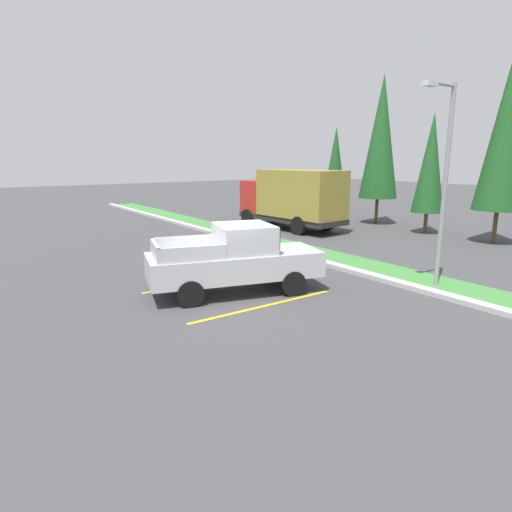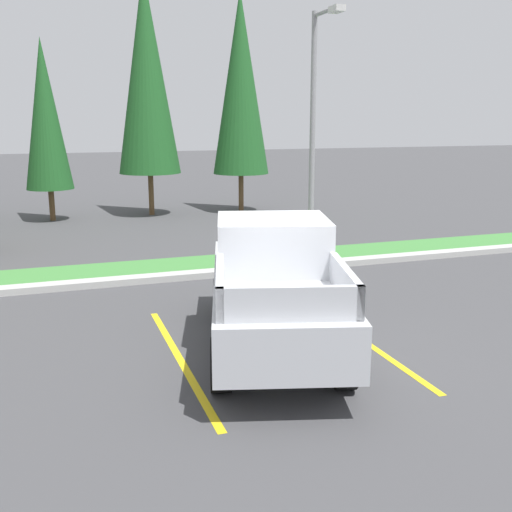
% 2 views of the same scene
% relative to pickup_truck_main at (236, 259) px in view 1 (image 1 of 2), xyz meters
% --- Properties ---
extents(ground_plane, '(120.00, 120.00, 0.00)m').
position_rel_pickup_truck_main_xyz_m(ground_plane, '(0.10, -0.28, -1.04)').
color(ground_plane, '#424244').
extents(parking_line_near, '(0.12, 4.80, 0.01)m').
position_rel_pickup_truck_main_xyz_m(parking_line_near, '(-1.56, -0.05, -1.04)').
color(parking_line_near, yellow).
rests_on(parking_line_near, ground).
extents(parking_line_far, '(0.12, 4.80, 0.01)m').
position_rel_pickup_truck_main_xyz_m(parking_line_far, '(1.54, -0.05, -1.04)').
color(parking_line_far, yellow).
rests_on(parking_line_far, ground).
extents(curb_strip, '(56.00, 0.40, 0.15)m').
position_rel_pickup_truck_main_xyz_m(curb_strip, '(0.10, 4.72, -0.97)').
color(curb_strip, '#B2B2AD').
rests_on(curb_strip, ground).
extents(grass_median, '(56.00, 1.80, 0.06)m').
position_rel_pickup_truck_main_xyz_m(grass_median, '(0.10, 5.82, -1.01)').
color(grass_median, '#42843D').
rests_on(grass_median, ground).
extents(pickup_truck_main, '(3.25, 5.54, 2.10)m').
position_rel_pickup_truck_main_xyz_m(pickup_truck_main, '(0.00, 0.00, 0.00)').
color(pickup_truck_main, black).
rests_on(pickup_truck_main, ground).
extents(cargo_truck_distant, '(6.95, 2.93, 3.40)m').
position_rel_pickup_truck_main_xyz_m(cargo_truck_distant, '(-8.49, 9.28, 0.81)').
color(cargo_truck_distant, black).
rests_on(cargo_truck_distant, ground).
extents(street_light, '(0.24, 1.49, 6.21)m').
position_rel_pickup_truck_main_xyz_m(street_light, '(3.15, 5.45, 2.60)').
color(street_light, gray).
rests_on(street_light, ground).
extents(cypress_tree_leftmost, '(1.60, 1.60, 6.14)m').
position_rel_pickup_truck_main_xyz_m(cypress_tree_leftmost, '(-10.83, 14.99, 2.57)').
color(cypress_tree_leftmost, brown).
rests_on(cypress_tree_leftmost, ground).
extents(cypress_tree_left_inner, '(2.33, 2.33, 8.96)m').
position_rel_pickup_truck_main_xyz_m(cypress_tree_left_inner, '(-7.17, 15.09, 4.24)').
color(cypress_tree_left_inner, brown).
rests_on(cypress_tree_left_inner, ground).
extents(cypress_tree_center, '(1.67, 1.67, 6.41)m').
position_rel_pickup_truck_main_xyz_m(cypress_tree_center, '(-3.20, 14.42, 2.73)').
color(cypress_tree_center, brown).
rests_on(cypress_tree_center, ground).
extents(cypress_tree_right_inner, '(2.32, 2.32, 8.93)m').
position_rel_pickup_truck_main_xyz_m(cypress_tree_right_inner, '(0.45, 14.59, 4.22)').
color(cypress_tree_right_inner, brown).
rests_on(cypress_tree_right_inner, ground).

